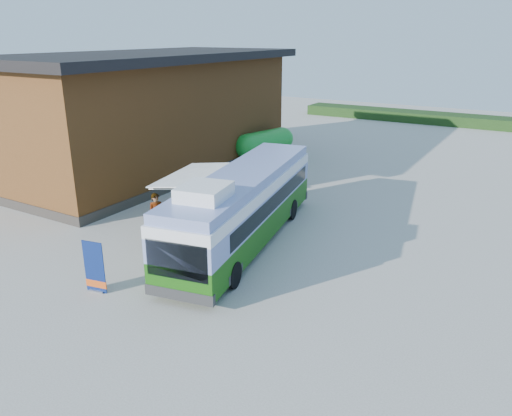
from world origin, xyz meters
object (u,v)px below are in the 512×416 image
Objects in this scene: banner at (95,272)px; person_a at (157,215)px; picnic_table at (211,225)px; person_b at (242,184)px; slurry_tanker at (265,143)px; bus at (243,205)px.

person_a is (-1.56, 5.00, 0.22)m from banner.
person_b reaches higher than picnic_table.
slurry_tanker is at bearing 109.67° from picnic_table.
slurry_tanker is at bearing 92.40° from banner.
bus is 6.77m from banner.
picnic_table is at bearing -177.59° from bus.
person_b is at bearing 85.12° from banner.
bus is at bearing 43.66° from person_b.
banner reaches higher than picnic_table.
banner is 1.24× the size of picnic_table.
banner is at bearing -97.19° from picnic_table.
picnic_table is 2.44m from person_a.
slurry_tanker reaches higher than person_a.
picnic_table is 0.28× the size of slurry_tanker.
banner reaches higher than person_b.
picnic_table is 0.91× the size of person_b.
bus reaches higher than person_b.
bus is 6.33× the size of banner.
person_a is (-3.69, -1.35, -0.74)m from bus.
picnic_table is at bearing -32.23° from person_a.
bus is at bearing -49.46° from slurry_tanker.
person_a is at bearing 6.96° from person_b.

